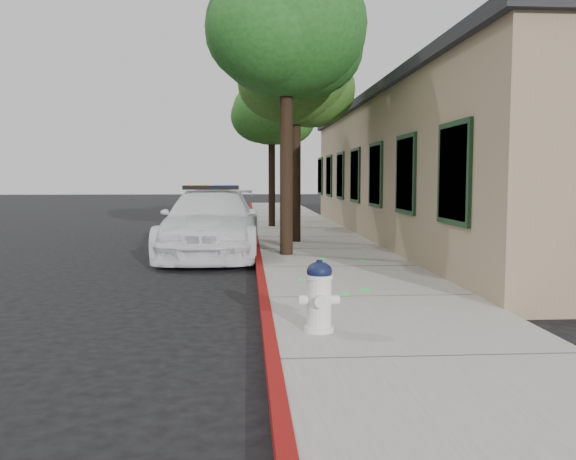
# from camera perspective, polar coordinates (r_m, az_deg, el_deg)

# --- Properties ---
(ground) EXTENTS (120.00, 120.00, 0.00)m
(ground) POSITION_cam_1_polar(r_m,az_deg,el_deg) (8.86, -2.64, -7.30)
(ground) COLOR black
(ground) RESTS_ON ground
(sidewalk) EXTENTS (3.20, 60.00, 0.15)m
(sidewalk) POSITION_cam_1_polar(r_m,az_deg,el_deg) (11.93, 4.77, -3.76)
(sidewalk) COLOR gray
(sidewalk) RESTS_ON ground
(red_curb) EXTENTS (0.14, 60.00, 0.16)m
(red_curb) POSITION_cam_1_polar(r_m,az_deg,el_deg) (11.79, -2.67, -3.83)
(red_curb) COLOR maroon
(red_curb) RESTS_ON ground
(clapboard_building) EXTENTS (7.30, 20.89, 4.24)m
(clapboard_building) POSITION_cam_1_polar(r_m,az_deg,el_deg) (18.95, 17.48, 5.48)
(clapboard_building) COLOR #8B715B
(clapboard_building) RESTS_ON ground
(police_car) EXTENTS (2.36, 5.52, 1.70)m
(police_car) POSITION_cam_1_polar(r_m,az_deg,el_deg) (14.57, -7.23, 0.65)
(police_car) COLOR white
(police_car) RESTS_ON ground
(fire_hydrant) EXTENTS (0.46, 0.40, 0.81)m
(fire_hydrant) POSITION_cam_1_polar(r_m,az_deg,el_deg) (6.85, 2.96, -6.19)
(fire_hydrant) COLOR white
(fire_hydrant) RESTS_ON sidewalk
(street_tree_near) EXTENTS (3.58, 3.62, 6.53)m
(street_tree_near) POSITION_cam_1_polar(r_m,az_deg,el_deg) (13.94, -0.10, 17.98)
(street_tree_near) COLOR black
(street_tree_near) RESTS_ON sidewalk
(street_tree_mid) EXTENTS (3.18, 2.95, 5.63)m
(street_tree_mid) POSITION_cam_1_polar(r_m,az_deg,el_deg) (16.59, 0.84, 13.67)
(street_tree_mid) COLOR black
(street_tree_mid) RESTS_ON sidewalk
(street_tree_far) EXTENTS (2.98, 2.75, 5.21)m
(street_tree_far) POSITION_cam_1_polar(r_m,az_deg,el_deg) (21.61, -1.48, 10.76)
(street_tree_far) COLOR black
(street_tree_far) RESTS_ON sidewalk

